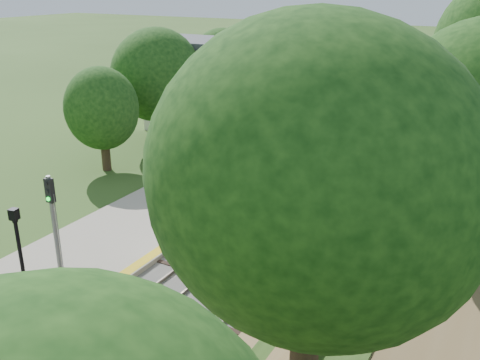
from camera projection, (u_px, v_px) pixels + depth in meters
The scene contains 11 objects.
trackbed at pixel (439, 89), 66.43m from camera, with size 9.50×170.00×0.28m.
platform at pixel (195, 193), 33.65m from camera, with size 6.40×68.00×0.38m, color #9C957E.
yellow_stripe at pixel (234, 199), 32.28m from camera, with size 0.55×68.00×0.01m, color gold.
station_building at pixel (198, 84), 47.73m from camera, with size 8.60×6.60×8.00m.
signal_gantry at pixel (441, 55), 60.45m from camera, with size 8.40×0.38×6.20m.
trees_behind_platform at pixel (160, 102), 38.65m from camera, with size 7.82×53.32×7.21m.
train at pixel (433, 65), 71.14m from camera, with size 2.92×116.99×4.29m.
lamppost_mid at pixel (23, 271), 20.21m from camera, with size 0.46×0.46×4.66m.
lamppost_far at pixel (186, 179), 29.93m from camera, with size 0.44×0.44×4.43m.
signal_platform at pixel (55, 228), 20.65m from camera, with size 0.33×0.26×5.57m.
signal_farside at pixel (404, 138), 31.38m from camera, with size 0.36×0.28×6.49m.
Camera 1 is at (12.43, -9.90, 12.80)m, focal length 40.00 mm.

